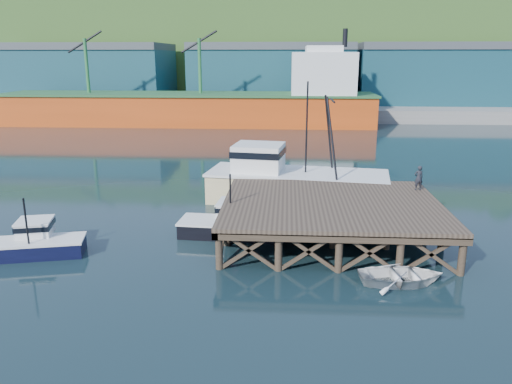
# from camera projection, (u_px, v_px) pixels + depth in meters

# --- Properties ---
(ground) EXTENTS (300.00, 300.00, 0.00)m
(ground) POSITION_uv_depth(u_px,v_px,m) (234.00, 235.00, 28.64)
(ground) COLOR black
(ground) RESTS_ON ground
(wharf) EXTENTS (12.00, 10.00, 2.62)m
(wharf) POSITION_uv_depth(u_px,v_px,m) (332.00, 206.00, 27.61)
(wharf) COLOR brown
(wharf) RESTS_ON ground
(far_quay) EXTENTS (160.00, 40.00, 2.00)m
(far_quay) POSITION_uv_depth(u_px,v_px,m) (272.00, 105.00, 95.78)
(far_quay) COLOR gray
(far_quay) RESTS_ON ground
(warehouse_left) EXTENTS (32.00, 16.00, 9.00)m
(warehouse_left) POSITION_uv_depth(u_px,v_px,m) (81.00, 76.00, 91.63)
(warehouse_left) COLOR #1A4556
(warehouse_left) RESTS_ON far_quay
(warehouse_mid) EXTENTS (28.00, 16.00, 9.00)m
(warehouse_mid) POSITION_uv_depth(u_px,v_px,m) (271.00, 76.00, 89.52)
(warehouse_mid) COLOR #1A4556
(warehouse_mid) RESTS_ON far_quay
(warehouse_right) EXTENTS (30.00, 16.00, 9.00)m
(warehouse_right) POSITION_uv_depth(u_px,v_px,m) (442.00, 77.00, 87.72)
(warehouse_right) COLOR #1A4556
(warehouse_right) RESTS_ON far_quay
(cargo_ship) EXTENTS (55.50, 10.00, 13.75)m
(cargo_ship) POSITION_uv_depth(u_px,v_px,m) (211.00, 102.00, 74.50)
(cargo_ship) COLOR #D84B14
(cargo_ship) RESTS_ON ground
(hillside) EXTENTS (220.00, 50.00, 22.00)m
(hillside) POSITION_uv_depth(u_px,v_px,m) (276.00, 52.00, 122.05)
(hillside) COLOR #2D511E
(hillside) RESTS_ON ground
(boat_navy) EXTENTS (5.46, 3.45, 3.23)m
(boat_navy) POSITION_uv_depth(u_px,v_px,m) (33.00, 242.00, 25.77)
(boat_navy) COLOR black
(boat_navy) RESTS_ON ground
(boat_black) EXTENTS (6.24, 5.23, 3.76)m
(boat_black) POSITION_uv_depth(u_px,v_px,m) (234.00, 223.00, 28.66)
(boat_black) COLOR black
(boat_black) RESTS_ON ground
(trawler) EXTENTS (12.97, 6.24, 8.33)m
(trawler) POSITION_uv_depth(u_px,v_px,m) (293.00, 178.00, 34.92)
(trawler) COLOR beige
(trawler) RESTS_ON ground
(dinghy) EXTENTS (4.04, 3.05, 0.79)m
(dinghy) POSITION_uv_depth(u_px,v_px,m) (401.00, 275.00, 22.45)
(dinghy) COLOR white
(dinghy) RESTS_ON ground
(dockworker) EXTENTS (0.60, 0.44, 1.51)m
(dockworker) POSITION_uv_depth(u_px,v_px,m) (419.00, 178.00, 29.93)
(dockworker) COLOR black
(dockworker) RESTS_ON wharf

